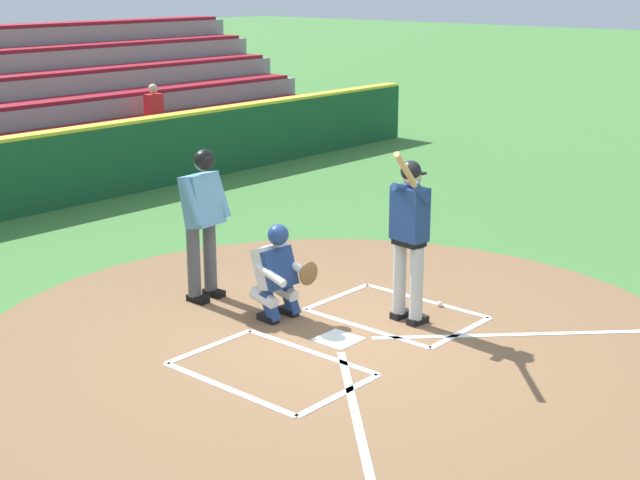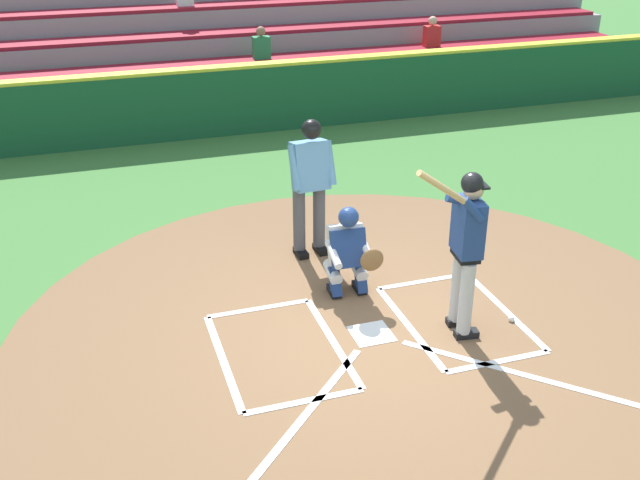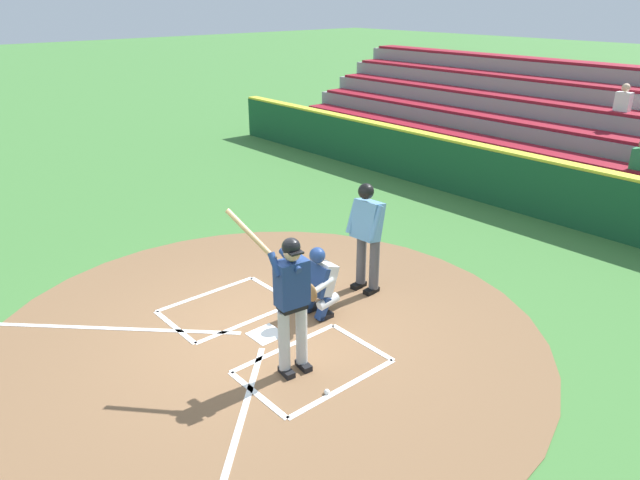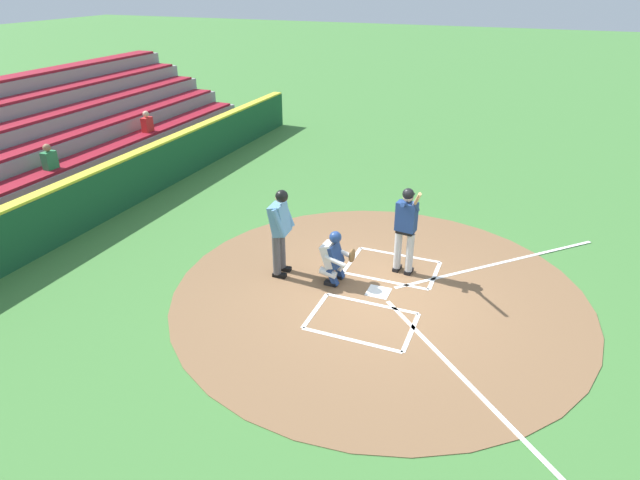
% 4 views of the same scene
% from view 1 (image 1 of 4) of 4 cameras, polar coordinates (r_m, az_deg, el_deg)
% --- Properties ---
extents(ground_plane, '(120.00, 120.00, 0.00)m').
position_cam_1_polar(ground_plane, '(10.09, 1.12, -6.20)').
color(ground_plane, '#427A38').
extents(dirt_circle, '(8.00, 8.00, 0.01)m').
position_cam_1_polar(dirt_circle, '(10.09, 1.12, -6.17)').
color(dirt_circle, brown).
rests_on(dirt_circle, ground).
extents(home_plate_and_chalk, '(7.93, 4.91, 0.01)m').
position_cam_1_polar(home_plate_and_chalk, '(9.59, 5.19, -7.40)').
color(home_plate_and_chalk, white).
rests_on(home_plate_and_chalk, dirt_circle).
extents(batter, '(1.00, 0.62, 2.13)m').
position_cam_1_polar(batter, '(10.29, 5.53, 0.63)').
color(batter, '#BCBCBC').
rests_on(batter, ground).
extents(catcher, '(0.59, 0.62, 1.13)m').
position_cam_1_polar(catcher, '(10.53, -2.58, -1.84)').
color(catcher, black).
rests_on(catcher, ground).
extents(plate_umpire, '(0.60, 0.44, 1.86)m').
position_cam_1_polar(plate_umpire, '(11.10, -7.23, 1.59)').
color(plate_umpire, '#4C4C51').
rests_on(plate_umpire, ground).
extents(baseball, '(0.07, 0.07, 0.07)m').
position_cam_1_polar(baseball, '(11.14, 7.38, -3.95)').
color(baseball, white).
rests_on(baseball, ground).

